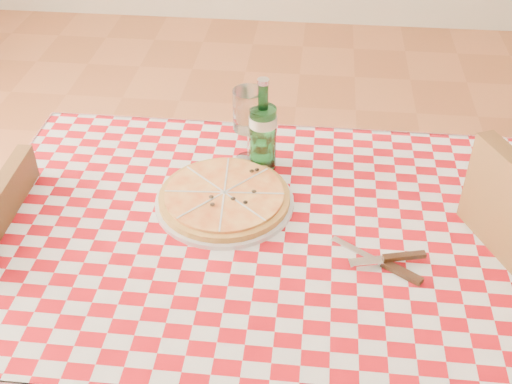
% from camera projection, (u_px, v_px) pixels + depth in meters
% --- Properties ---
extents(dining_table, '(1.20, 0.80, 0.75)m').
position_uv_depth(dining_table, '(262.00, 262.00, 1.49)').
color(dining_table, brown).
rests_on(dining_table, ground).
extents(tablecloth, '(1.30, 0.90, 0.01)m').
position_uv_depth(tablecloth, '(262.00, 231.00, 1.44)').
color(tablecloth, '#A10911').
rests_on(tablecloth, dining_table).
extents(pizza_plate, '(0.35, 0.35, 0.04)m').
position_uv_depth(pizza_plate, '(224.00, 197.00, 1.50)').
color(pizza_plate, '#C99043').
rests_on(pizza_plate, tablecloth).
extents(water_bottle, '(0.08, 0.08, 0.25)m').
position_uv_depth(water_bottle, '(263.00, 125.00, 1.55)').
color(water_bottle, '#175E26').
rests_on(water_bottle, tablecloth).
extents(wine_glass, '(0.09, 0.09, 0.20)m').
position_uv_depth(wine_glass, '(249.00, 127.00, 1.59)').
color(wine_glass, white).
rests_on(wine_glass, tablecloth).
extents(cutlery, '(0.25, 0.22, 0.03)m').
position_uv_depth(cutlery, '(383.00, 260.00, 1.34)').
color(cutlery, silver).
rests_on(cutlery, tablecloth).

